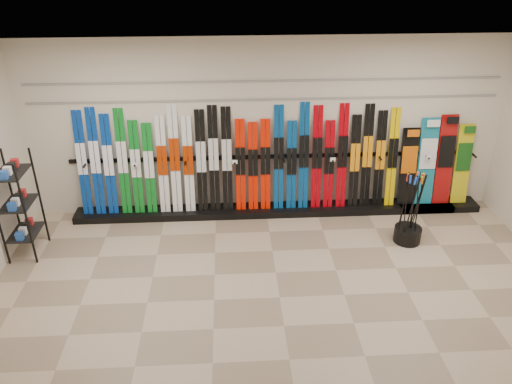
{
  "coord_description": "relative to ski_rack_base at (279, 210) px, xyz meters",
  "views": [
    {
      "loc": [
        -0.64,
        -5.29,
        4.41
      ],
      "look_at": [
        -0.26,
        1.0,
        1.1
      ],
      "focal_mm": 35.0,
      "sensor_mm": 36.0,
      "label": 1
    }
  ],
  "objects": [
    {
      "name": "floor",
      "position": [
        -0.22,
        -2.28,
        -0.06
      ],
      "size": [
        8.0,
        8.0,
        0.0
      ],
      "primitive_type": "plane",
      "color": "#87725D",
      "rests_on": "ground"
    },
    {
      "name": "back_wall",
      "position": [
        -0.22,
        0.22,
        1.44
      ],
      "size": [
        8.0,
        0.0,
        8.0
      ],
      "primitive_type": "plane",
      "rotation": [
        1.57,
        0.0,
        0.0
      ],
      "color": "beige",
      "rests_on": "floor"
    },
    {
      "name": "ceiling",
      "position": [
        -0.22,
        -2.28,
        2.94
      ],
      "size": [
        8.0,
        8.0,
        0.0
      ],
      "primitive_type": "plane",
      "rotation": [
        3.14,
        0.0,
        0.0
      ],
      "color": "silver",
      "rests_on": "back_wall"
    },
    {
      "name": "ski_rack_base",
      "position": [
        0.0,
        0.0,
        0.0
      ],
      "size": [
        8.0,
        0.4,
        0.12
      ],
      "primitive_type": "cube",
      "color": "black",
      "rests_on": "floor"
    },
    {
      "name": "skis",
      "position": [
        -0.68,
        0.08,
        0.91
      ],
      "size": [
        5.38,
        0.29,
        1.83
      ],
      "color": "#083592",
      "rests_on": "ski_rack_base"
    },
    {
      "name": "snowboards",
      "position": [
        2.7,
        0.07,
        0.8
      ],
      "size": [
        1.25,
        0.24,
        1.57
      ],
      "color": "black",
      "rests_on": "ski_rack_base"
    },
    {
      "name": "accessory_rack",
      "position": [
        -3.97,
        -0.96,
        0.74
      ],
      "size": [
        0.4,
        0.6,
        1.6
      ],
      "primitive_type": "cube",
      "color": "black",
      "rests_on": "floor"
    },
    {
      "name": "pole_bin",
      "position": [
        1.95,
        -1.02,
        0.07
      ],
      "size": [
        0.43,
        0.43,
        0.25
      ],
      "primitive_type": "cylinder",
      "color": "black",
      "rests_on": "floor"
    },
    {
      "name": "ski_poles",
      "position": [
        1.93,
        -1.04,
        0.55
      ],
      "size": [
        0.33,
        0.23,
        1.18
      ],
      "color": "black",
      "rests_on": "pole_bin"
    },
    {
      "name": "slatwall_rail_0",
      "position": [
        -0.22,
        0.2,
        1.94
      ],
      "size": [
        7.6,
        0.02,
        0.03
      ],
      "primitive_type": "cube",
      "color": "gray",
      "rests_on": "back_wall"
    },
    {
      "name": "slatwall_rail_1",
      "position": [
        -0.22,
        0.2,
        2.24
      ],
      "size": [
        7.6,
        0.02,
        0.03
      ],
      "primitive_type": "cube",
      "color": "gray",
      "rests_on": "back_wall"
    }
  ]
}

